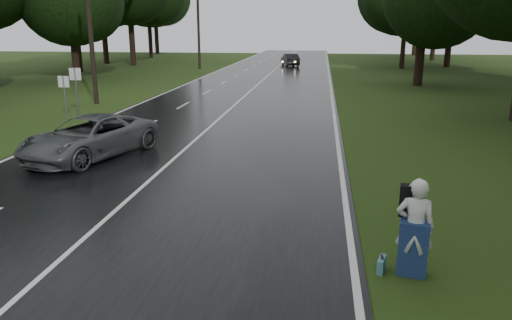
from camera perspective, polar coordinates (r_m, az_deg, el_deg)
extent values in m
plane|color=#263D12|center=(9.94, -24.54, -13.03)|extent=(160.00, 160.00, 0.00)
cube|color=black|center=(28.10, -2.76, 6.35)|extent=(12.00, 140.00, 0.04)
cube|color=silver|center=(28.09, -2.76, 6.40)|extent=(0.12, 140.00, 0.01)
imported|color=#4C4F51|center=(17.91, -19.25, 2.60)|extent=(3.99, 5.74, 1.46)
imported|color=black|center=(58.23, 4.09, 11.85)|extent=(2.57, 4.59, 1.43)
imported|color=silver|center=(9.38, 18.42, -7.64)|extent=(0.77, 0.58, 1.90)
cube|color=navy|center=(9.55, 18.20, -9.96)|extent=(0.59, 0.45, 1.07)
cube|color=black|center=(9.47, 18.03, -4.66)|extent=(0.47, 0.31, 0.61)
cube|color=teal|center=(9.65, 14.74, -11.98)|extent=(0.22, 0.42, 0.28)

